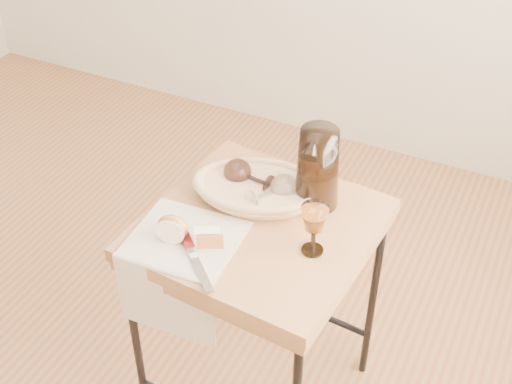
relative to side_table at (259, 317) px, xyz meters
The scene contains 11 objects.
floor 0.82m from the side_table, 162.06° to the right, with size 3.60×3.60×0.00m, color brown.
side_table is the anchor object (origin of this frame).
tea_towel 0.43m from the side_table, 134.98° to the right, with size 0.28×0.25×0.01m, color silver.
bread_basket 0.41m from the side_table, 118.21° to the left, with size 0.32×0.22×0.06m, color #B78051, non-canonical shape.
goblet_lying_a 0.45m from the side_table, 125.99° to the left, with size 0.13×0.08×0.08m, color #4B2F29, non-canonical shape.
goblet_lying_b 0.43m from the side_table, 92.84° to the left, with size 0.12×0.07×0.07m, color white, non-canonical shape.
pitcher 0.52m from the side_table, 55.91° to the left, with size 0.16×0.24×0.28m, color black, non-canonical shape.
wine_goblet 0.48m from the side_table, 13.07° to the right, with size 0.07×0.07×0.15m, color white, non-canonical shape.
apple_half 0.48m from the side_table, 137.31° to the right, with size 0.08×0.04×0.08m, color red.
apple_wedge 0.43m from the side_table, 120.76° to the right, with size 0.07×0.04×0.04m, color white.
table_knife 0.44m from the side_table, 113.98° to the right, with size 0.25×0.03×0.02m, color silver, non-canonical shape.
Camera 1 is at (1.30, -1.05, 1.95)m, focal length 48.34 mm.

